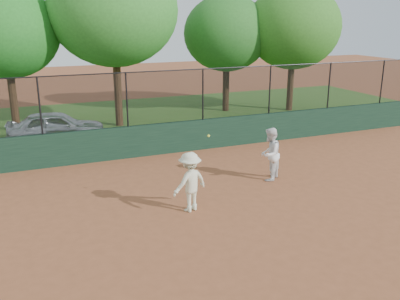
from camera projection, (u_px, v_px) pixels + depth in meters
name	position (u px, v px, depth m)	size (l,w,h in m)	color
ground	(204.00, 219.00, 11.67)	(80.00, 80.00, 0.00)	brown
back_wall	(142.00, 141.00, 16.80)	(26.00, 0.20, 1.20)	#173422
grass_strip	(110.00, 123.00, 22.28)	(36.00, 12.00, 0.01)	#2B5319
parked_car	(56.00, 127.00, 18.58)	(1.59, 3.95, 1.35)	silver
player_second	(270.00, 154.00, 14.28)	(0.84, 0.65, 1.73)	white
player_main	(190.00, 182.00, 11.99)	(1.21, 0.93, 2.17)	beige
fence_assembly	(139.00, 98.00, 16.32)	(26.00, 0.06, 2.00)	black
tree_1	(5.00, 32.00, 19.44)	(4.73, 4.30, 6.49)	#482E19
tree_2	(114.00, 10.00, 20.18)	(5.92, 5.38, 7.93)	#472D19
tree_3	(227.00, 34.00, 23.91)	(4.70, 4.27, 6.25)	#372412
tree_4	(294.00, 27.00, 23.97)	(5.23, 4.76, 6.82)	#442C18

